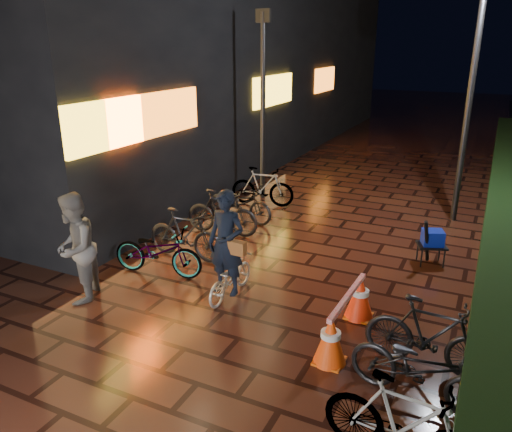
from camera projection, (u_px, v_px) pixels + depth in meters
The scene contains 11 objects.
ground at pixel (238, 338), 7.16m from camera, with size 80.00×80.00×0.00m, color #381911.
hedge at pixel (504, 191), 12.44m from camera, with size 0.70×20.00×1.00m, color black.
bystander_person at pixel (75, 248), 7.95m from camera, with size 0.89×0.69×1.82m, color #5D5D5F.
storefront_block at pixel (157, 28), 19.32m from camera, with size 12.09×22.00×9.00m.
lamp_post_hedge at pixel (470, 95), 10.94m from camera, with size 0.51×0.20×5.29m.
lamp_post_sf at pixel (263, 99), 12.78m from camera, with size 0.46×0.20×4.78m.
cyclist at pixel (228, 259), 8.09m from camera, with size 0.68×1.31×1.86m.
traffic_barrier at pixel (346, 316), 7.07m from camera, with size 0.49×1.75×0.70m.
cart_assembly at pixel (432, 240), 9.39m from camera, with size 0.63×0.68×0.97m.
parked_bikes_storefront at pixel (217, 215), 10.78m from camera, with size 1.79×5.28×1.00m.
parked_bikes_hedge at pixel (420, 372), 5.67m from camera, with size 1.78×2.32×1.00m.
Camera 1 is at (2.90, -5.45, 4.03)m, focal length 35.00 mm.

